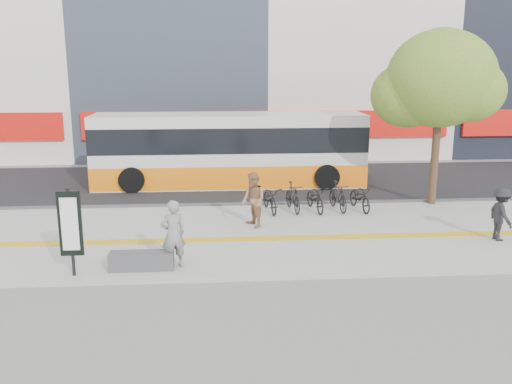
{
  "coord_description": "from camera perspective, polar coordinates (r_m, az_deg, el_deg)",
  "views": [
    {
      "loc": [
        -0.67,
        -14.32,
        5.17
      ],
      "look_at": [
        0.51,
        2.0,
        1.26
      ],
      "focal_mm": 38.4,
      "sensor_mm": 36.0,
      "label": 1
    }
  ],
  "objects": [
    {
      "name": "bicycle_row",
      "position": [
        19.2,
        6.21,
        -0.59
      ],
      "size": [
        4.02,
        1.79,
        1.0
      ],
      "color": "black",
      "rests_on": "sidewalk"
    },
    {
      "name": "sidewalk",
      "position": [
        16.64,
        -1.63,
        -4.53
      ],
      "size": [
        40.0,
        7.0,
        0.08
      ],
      "primitive_type": "cube",
      "color": "gray",
      "rests_on": "ground"
    },
    {
      "name": "curb",
      "position": [
        19.99,
        -2.08,
        -1.37
      ],
      "size": [
        40.0,
        0.25,
        0.14
      ],
      "primitive_type": "cube",
      "color": "#3D3D40",
      "rests_on": "ground"
    },
    {
      "name": "street_tree",
      "position": [
        20.7,
        18.51,
        10.93
      ],
      "size": [
        4.4,
        3.8,
        6.31
      ],
      "color": "#322516",
      "rests_on": "sidewalk"
    },
    {
      "name": "street",
      "position": [
        23.89,
        -2.43,
        0.98
      ],
      "size": [
        40.0,
        8.0,
        0.06
      ],
      "primitive_type": "cube",
      "color": "black",
      "rests_on": "ground"
    },
    {
      "name": "pedestrian_dark",
      "position": [
        17.4,
        24.16,
        -2.12
      ],
      "size": [
        0.62,
        1.03,
        1.56
      ],
      "primitive_type": "imported",
      "rotation": [
        0.0,
        0.0,
        1.61
      ],
      "color": "black",
      "rests_on": "sidewalk"
    },
    {
      "name": "pedestrian_tan",
      "position": [
        17.11,
        -0.28,
        -0.85
      ],
      "size": [
        0.93,
        1.03,
        1.74
      ],
      "primitive_type": "imported",
      "rotation": [
        0.0,
        0.0,
        -1.18
      ],
      "color": "#956947",
      "rests_on": "sidewalk"
    },
    {
      "name": "ground",
      "position": [
        15.24,
        -1.38,
        -6.41
      ],
      "size": [
        120.0,
        120.0,
        0.0
      ],
      "primitive_type": "plane",
      "color": "slate",
      "rests_on": "ground"
    },
    {
      "name": "signboard",
      "position": [
        13.83,
        -18.79,
        -3.27
      ],
      "size": [
        0.55,
        0.1,
        2.2
      ],
      "color": "black",
      "rests_on": "sidewalk"
    },
    {
      "name": "bus",
      "position": [
        23.12,
        -2.77,
        4.2
      ],
      "size": [
        11.28,
        2.67,
        3.0
      ],
      "color": "silver",
      "rests_on": "street"
    },
    {
      "name": "seated_woman",
      "position": [
        13.91,
        -8.64,
        -4.36
      ],
      "size": [
        0.75,
        0.63,
        1.75
      ],
      "primitive_type": "imported",
      "rotation": [
        0.0,
        0.0,
        3.54
      ],
      "color": "black",
      "rests_on": "sidewalk"
    },
    {
      "name": "bench",
      "position": [
        14.13,
        -11.82,
        -7.02
      ],
      "size": [
        1.6,
        0.45,
        0.45
      ],
      "primitive_type": "cube",
      "color": "#3D3D40",
      "rests_on": "sidewalk"
    },
    {
      "name": "tactile_strip",
      "position": [
        16.15,
        -1.55,
        -4.93
      ],
      "size": [
        40.0,
        0.45,
        0.01
      ],
      "primitive_type": "cube",
      "color": "gold",
      "rests_on": "sidewalk"
    }
  ]
}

